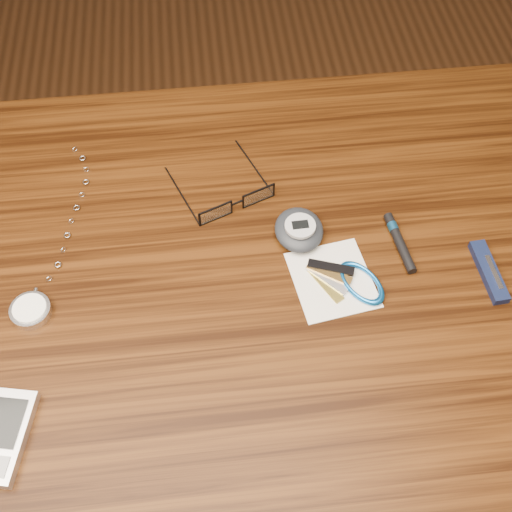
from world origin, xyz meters
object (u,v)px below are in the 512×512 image
Objects in this scene: pocket_watch at (33,305)px; pda_phone at (0,436)px; pocket_knife at (489,272)px; desk at (218,326)px; notepad_keys at (347,281)px; eyeglasses at (235,201)px; pedometer at (299,230)px.

pda_phone reaches higher than pocket_watch.
pocket_watch is at bearing 178.65° from pocket_knife.
desk is at bearing 176.35° from pocket_knife.
pocket_watch is 0.15m from pda_phone.
notepad_keys reaches higher than desk.
pocket_watch reaches higher than pocket_knife.
eyeglasses is at bearing 72.44° from desk.
pocket_watch is 0.37m from notepad_keys.
pedometer is at bearing 12.18° from pocket_watch.
eyeglasses is at bearing 26.75° from pocket_watch.
pda_phone is 0.57m from pocket_knife.
pedometer is 0.09m from notepad_keys.
notepad_keys is at bearing -0.92° from pocket_watch.
notepad_keys is 0.17m from pocket_knife.
eyeglasses is at bearing 143.84° from pedometer.
pocket_knife is (0.56, 0.14, -0.00)m from pda_phone.
desk is at bearing -151.32° from pedometer.
pocket_knife is (0.54, -0.01, -0.00)m from pocket_watch.
pda_phone is 1.51× the size of pedometer.
pocket_knife is at bearing -25.02° from eyeglasses.
pocket_watch is 2.27× the size of notepad_keys.
notepad_keys is (0.05, -0.08, -0.01)m from pedometer.
eyeglasses is (0.04, 0.12, 0.11)m from desk.
desk is at bearing 174.88° from notepad_keys.
pedometer reaches higher than pda_phone.
pocket_watch is at bearing 82.67° from pda_phone.
pda_phone is at bearing -133.79° from eyeglasses.
pda_phone reaches higher than notepad_keys.
pocket_watch is at bearing -177.74° from desk.
eyeglasses is 0.18m from notepad_keys.
pocket_watch is 3.97× the size of pedometer.
pocket_knife reaches higher than desk.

